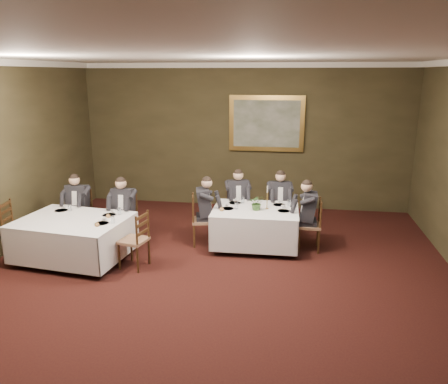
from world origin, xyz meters
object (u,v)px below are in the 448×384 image
(diner_main_backleft, at_px, (237,208))
(diner_sec_backright, at_px, (125,218))
(chair_main_backleft, at_px, (237,218))
(chair_main_endleft, at_px, (203,230))
(chair_main_backright, at_px, (279,220))
(table_second, at_px, (74,236))
(diner_main_endright, at_px, (309,224))
(chair_sec_backleft, at_px, (81,225))
(table_main, at_px, (255,225))
(centerpiece, at_px, (257,202))
(chair_sec_backright, at_px, (126,229))
(candlestick, at_px, (267,200))
(chair_sec_endleft, at_px, (19,238))
(diner_sec_backleft, at_px, (79,214))
(chair_sec_endright, at_px, (135,251))
(diner_main_backright, at_px, (279,210))
(painting, at_px, (266,124))
(chair_main_endright, at_px, (309,235))
(diner_main_endleft, at_px, (203,219))

(diner_main_backleft, relative_size, diner_sec_backright, 1.00)
(chair_main_backleft, relative_size, chair_main_endleft, 1.00)
(diner_main_backleft, height_order, chair_main_backright, diner_main_backleft)
(table_second, distance_m, diner_main_endright, 4.32)
(diner_main_backleft, height_order, diner_main_endright, same)
(chair_sec_backleft, bearing_deg, diner_main_endright, -179.10)
(table_main, relative_size, centerpiece, 5.36)
(chair_sec_backright, distance_m, candlestick, 2.84)
(table_main, xyz_separation_m, diner_sec_backright, (-2.54, -0.23, 0.06))
(table_main, relative_size, chair_sec_endleft, 1.66)
(table_main, height_order, chair_sec_backleft, chair_sec_backleft)
(chair_sec_backleft, distance_m, diner_sec_backleft, 0.23)
(diner_main_endright, distance_m, diner_sec_backright, 3.57)
(diner_main_endright, xyz_separation_m, chair_sec_endright, (-2.98, -1.27, -0.23))
(chair_main_backright, xyz_separation_m, diner_main_backright, (0.00, -0.01, 0.23))
(chair_sec_endleft, bearing_deg, painting, 122.55)
(chair_sec_backright, bearing_deg, chair_sec_endright, 118.46)
(table_second, height_order, chair_sec_endleft, chair_sec_endleft)
(diner_main_backright, distance_m, chair_sec_endleft, 5.09)
(chair_main_endleft, bearing_deg, candlestick, 79.69)
(diner_sec_backright, bearing_deg, chair_main_endright, -176.62)
(chair_main_endleft, xyz_separation_m, chair_sec_backleft, (-2.51, -0.08, 0.00))
(table_main, distance_m, diner_main_backleft, 0.93)
(chair_main_endleft, xyz_separation_m, chair_main_endright, (2.06, 0.04, 0.00))
(chair_main_endleft, xyz_separation_m, painting, (1.03, 2.66, 1.81))
(diner_sec_backright, bearing_deg, table_main, -175.49)
(chair_sec_endleft, bearing_deg, table_main, 95.47)
(diner_sec_backright, bearing_deg, chair_main_endleft, -172.94)
(table_main, distance_m, table_second, 3.34)
(diner_main_backleft, xyz_separation_m, painting, (0.45, 1.82, 1.58))
(centerpiece, bearing_deg, diner_main_endright, 4.61)
(chair_main_backleft, distance_m, chair_main_backright, 0.87)
(chair_sec_backleft, relative_size, diner_sec_backright, 0.74)
(table_main, distance_m, painting, 3.11)
(table_main, relative_size, chair_main_backright, 1.66)
(diner_main_backright, relative_size, diner_sec_backleft, 1.00)
(table_second, distance_m, chair_main_endright, 4.33)
(diner_main_endleft, height_order, diner_sec_backright, same)
(chair_sec_backleft, height_order, diner_sec_backleft, diner_sec_backleft)
(chair_sec_backright, distance_m, diner_sec_backright, 0.23)
(chair_sec_backright, distance_m, centerpiece, 2.65)
(diner_main_endleft, xyz_separation_m, chair_sec_backright, (-1.52, -0.19, -0.23))
(chair_sec_backleft, relative_size, chair_sec_backright, 1.00)
(chair_main_backright, bearing_deg, painting, -85.99)
(table_main, distance_m, chair_main_endleft, 1.04)
(chair_main_backright, bearing_deg, chair_main_endright, 117.55)
(chair_main_endleft, bearing_deg, chair_main_backright, 107.52)
(candlestick, bearing_deg, diner_main_endleft, -176.95)
(chair_sec_backleft, bearing_deg, chair_main_backright, -167.21)
(diner_sec_backright, bearing_deg, painting, -132.18)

